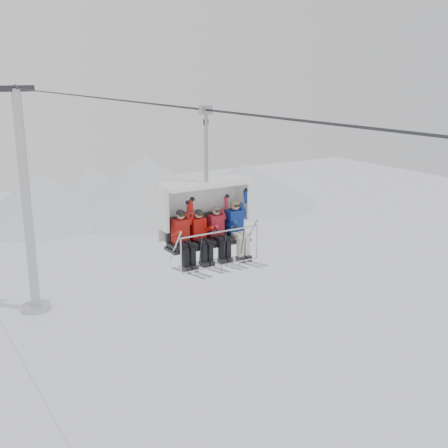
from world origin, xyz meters
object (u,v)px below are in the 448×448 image
skier_far_left (183,237)px  skier_center_left (201,235)px  skier_far_right (237,227)px  chairlift_carrier (204,211)px  skier_center_right (218,231)px  lift_tower_right (28,219)px

skier_far_left → skier_center_left: (0.52, -0.01, -0.03)m
skier_far_left → skier_far_right: skier_far_right is taller
chairlift_carrier → skier_center_right: 0.64m
chairlift_carrier → skier_far_left: (-0.81, -0.31, -0.49)m
skier_center_left → chairlift_carrier: bearing=47.3°
skier_center_right → skier_far_right: bearing=1.0°
lift_tower_right → skier_center_right: size_ratio=7.99×
chairlift_carrier → skier_center_left: 0.67m
lift_tower_right → skier_center_left: bearing=-90.8°
skier_center_right → skier_far_right: size_ratio=1.00×
chairlift_carrier → skier_far_left: size_ratio=2.36×
lift_tower_right → skier_center_left: (-0.29, -21.33, 4.40)m
skier_center_left → skier_far_right: size_ratio=1.00×
skier_far_left → skier_center_right: 1.05m
chairlift_carrier → skier_center_left: (-0.29, -0.32, -0.51)m
skier_far_left → skier_center_left: skier_far_left is taller
skier_center_left → skier_far_right: (1.12, 0.01, 0.04)m
chairlift_carrier → skier_far_left: 0.99m
skier_center_right → skier_far_right: (0.58, 0.01, 0.04)m
lift_tower_right → chairlift_carrier: bearing=-90.0°
lift_tower_right → skier_center_right: (0.24, -21.33, 4.41)m
chairlift_carrier → skier_center_right: bearing=-52.5°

